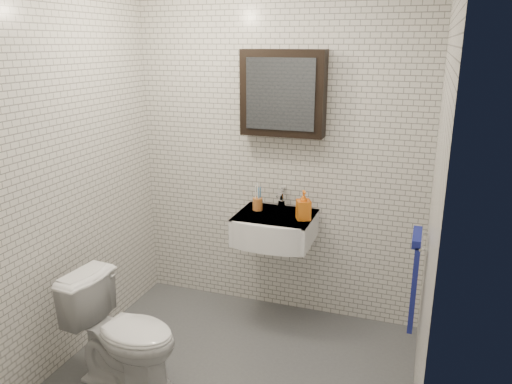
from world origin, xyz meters
TOP-DOWN VIEW (x-y plane):
  - ground at (0.00, 0.00)m, footprint 2.20×2.00m
  - room_shell at (0.00, 0.00)m, footprint 2.22×2.02m
  - washbasin at (0.05, 0.73)m, footprint 0.55×0.50m
  - faucet at (0.05, 0.93)m, footprint 0.06×0.20m
  - mirror_cabinet at (0.05, 0.93)m, footprint 0.60×0.15m
  - towel_rail at (1.04, 0.35)m, footprint 0.09×0.30m
  - toothbrush_cup at (-0.10, 0.83)m, footprint 0.09×0.09m
  - soap_bottle at (0.27, 0.74)m, footprint 0.13×0.13m
  - toilet at (-0.59, -0.25)m, footprint 0.73×0.46m

SIDE VIEW (x-z plane):
  - ground at x=0.00m, z-range 0.00..0.01m
  - toilet at x=-0.59m, z-range 0.00..0.71m
  - towel_rail at x=1.04m, z-range 0.43..1.01m
  - washbasin at x=0.05m, z-range 0.66..0.86m
  - toothbrush_cup at x=-0.10m, z-range 0.80..1.00m
  - faucet at x=0.05m, z-range 0.84..0.99m
  - soap_bottle at x=0.27m, z-range 0.85..1.06m
  - room_shell at x=0.00m, z-range 0.21..2.72m
  - mirror_cabinet at x=0.05m, z-range 1.40..2.00m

